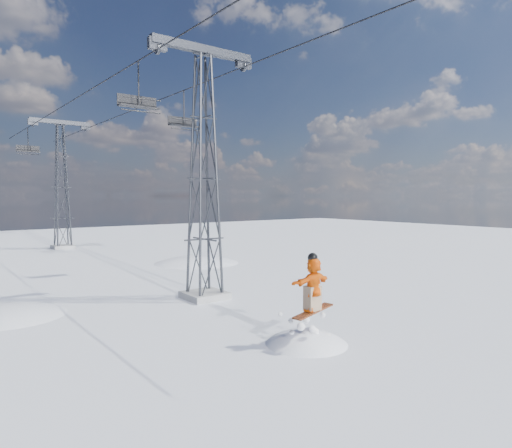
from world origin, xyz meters
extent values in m
plane|color=white|center=(0.00, 0.00, 0.00)|extent=(120.00, 120.00, 0.00)
sphere|color=white|center=(6.00, 18.00, -9.50)|extent=(20.00, 20.00, 20.00)
cube|color=#999999|center=(0.80, 8.00, 0.15)|extent=(1.80, 1.80, 0.30)
cube|color=#313439|center=(0.80, 8.00, 11.25)|extent=(5.00, 0.35, 0.35)
cube|color=#313439|center=(-1.40, 8.00, 11.05)|extent=(0.80, 0.25, 0.50)
cube|color=#313439|center=(3.00, 8.00, 11.05)|extent=(0.80, 0.25, 0.50)
cube|color=#999999|center=(0.80, 33.00, 0.15)|extent=(1.80, 1.80, 0.30)
cube|color=#313439|center=(0.80, 33.00, 11.25)|extent=(5.00, 0.35, 0.35)
cube|color=#313439|center=(-1.40, 33.00, 11.05)|extent=(0.80, 0.25, 0.50)
cube|color=#313439|center=(3.00, 33.00, 11.05)|extent=(0.80, 0.25, 0.50)
cylinder|color=black|center=(-1.40, 19.50, 10.85)|extent=(0.06, 51.00, 0.06)
cylinder|color=black|center=(3.00, 19.50, 10.85)|extent=(0.06, 51.00, 0.06)
sphere|color=white|center=(0.11, 0.45, -1.75)|extent=(4.40, 4.40, 4.40)
cube|color=#9B4014|center=(0.11, 0.15, 1.12)|extent=(1.77, 0.64, 0.21)
imported|color=orange|center=(0.11, 0.15, 1.98)|extent=(1.59, 0.59, 1.68)
cube|color=#987D5E|center=(0.11, 0.15, 1.52)|extent=(0.49, 0.39, 0.77)
sphere|color=black|center=(0.11, 0.15, 2.80)|extent=(0.31, 0.31, 0.31)
cylinder|color=black|center=(-1.40, 10.04, 9.82)|extent=(0.08, 0.08, 2.07)
cube|color=black|center=(-1.40, 10.04, 8.78)|extent=(1.88, 0.42, 0.08)
cube|color=black|center=(-1.40, 10.25, 9.06)|extent=(1.88, 0.06, 0.52)
cylinder|color=black|center=(-1.40, 9.80, 8.55)|extent=(1.88, 0.06, 0.06)
cylinder|color=black|center=(-1.40, 9.76, 9.11)|extent=(1.88, 0.05, 0.05)
cylinder|color=black|center=(3.00, 13.99, 9.83)|extent=(0.07, 0.07, 2.04)
cube|color=black|center=(3.00, 13.99, 8.81)|extent=(1.86, 0.42, 0.07)
cube|color=black|center=(3.00, 14.19, 9.08)|extent=(1.86, 0.06, 0.51)
cylinder|color=black|center=(3.00, 13.75, 8.57)|extent=(1.86, 0.06, 0.06)
cylinder|color=black|center=(3.00, 13.71, 9.13)|extent=(1.86, 0.05, 0.05)
cylinder|color=black|center=(-1.40, 35.25, 9.78)|extent=(0.08, 0.08, 2.14)
cube|color=black|center=(-1.40, 35.25, 8.71)|extent=(1.95, 0.44, 0.08)
cube|color=black|center=(-1.40, 35.47, 9.00)|extent=(1.95, 0.06, 0.53)
cylinder|color=black|center=(-1.40, 35.01, 8.47)|extent=(1.95, 0.06, 0.06)
cylinder|color=black|center=(-1.40, 34.96, 9.05)|extent=(1.95, 0.05, 0.05)
camera|label=1|loc=(-9.76, -10.03, 4.72)|focal=32.00mm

